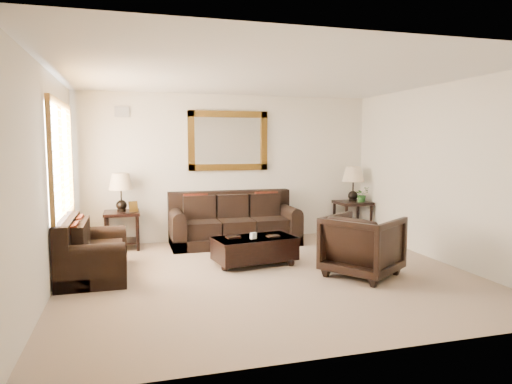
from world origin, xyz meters
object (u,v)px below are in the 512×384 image
object	(u,v)px
sofa	(234,225)
end_table_left	(121,200)
loveseat	(90,255)
end_table_right	(353,191)
coffee_table	(255,248)
armchair	(363,242)

from	to	relation	value
sofa	end_table_left	size ratio (longest dim) A/B	1.74
loveseat	end_table_right	xyz separation A→B (m)	(4.76, 1.59, 0.59)
loveseat	coffee_table	size ratio (longest dim) A/B	1.11
end_table_left	armchair	world-z (taller)	end_table_left
end_table_right	armchair	bearing A→B (deg)	-114.78
loveseat	armchair	world-z (taller)	armchair
coffee_table	armchair	distance (m)	1.60
armchair	end_table_right	bearing A→B (deg)	-59.18
sofa	end_table_right	xyz separation A→B (m)	(2.42, 0.10, 0.55)
end_table_left	sofa	bearing A→B (deg)	-3.29
coffee_table	armchair	size ratio (longest dim) A/B	1.40
sofa	armchair	xyz separation A→B (m)	(1.24, -2.45, 0.12)
end_table_left	loveseat	bearing A→B (deg)	-104.17
loveseat	armchair	bearing A→B (deg)	-104.99
sofa	end_table_left	xyz separation A→B (m)	(-1.93, 0.11, 0.51)
end_table_right	coffee_table	world-z (taller)	end_table_right
sofa	coffee_table	world-z (taller)	sofa
loveseat	armchair	distance (m)	3.71
loveseat	end_table_right	bearing A→B (deg)	-71.47
end_table_right	armchair	size ratio (longest dim) A/B	1.47
sofa	coffee_table	size ratio (longest dim) A/B	1.76
sofa	end_table_right	bearing A→B (deg)	2.37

